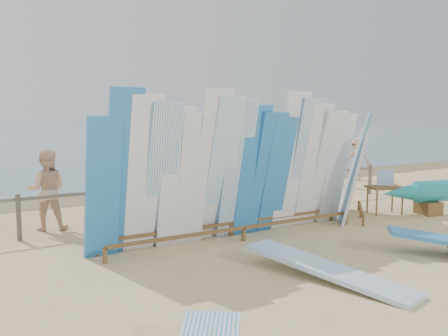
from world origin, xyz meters
TOP-DOWN VIEW (x-y plane):
  - ground at (0.00, 0.00)m, footprint 160.00×160.00m
  - wet_sand_strip at (0.00, 7.20)m, footprint 40.00×2.60m
  - fence at (0.00, 3.00)m, footprint 12.08×0.08m
  - main_surfboard_rack at (-0.43, 0.87)m, footprint 5.80×1.01m
  - side_surfboard_rack at (2.95, 0.97)m, footprint 1.90×1.86m
  - vendor_table at (3.90, 0.80)m, footprint 0.98×0.83m
  - flat_board_a at (-0.65, -1.77)m, footprint 1.12×2.75m
  - beach_chair_left at (0.52, 3.59)m, footprint 0.54×0.56m
  - beach_chair_right at (0.14, 3.89)m, footprint 0.75×0.76m
  - stroller at (1.31, 3.66)m, footprint 0.83×0.97m
  - beachgoer_4 at (1.38, 3.88)m, footprint 1.08×1.02m
  - beachgoer_6 at (2.74, 3.94)m, footprint 0.84×0.65m
  - beachgoer_2 at (-3.33, 3.60)m, footprint 0.91×0.66m
  - beachgoer_3 at (-0.71, 5.47)m, footprint 1.15×0.51m
  - beachgoer_10 at (6.20, 5.28)m, footprint 0.54×1.11m
  - beachgoer_extra_0 at (8.07, 5.33)m, footprint 0.72×1.10m
  - beachgoer_5 at (1.31, 5.67)m, footprint 1.47×0.61m

SIDE VIEW (x-z plane):
  - ground at x=0.00m, z-range 0.00..0.00m
  - wet_sand_strip at x=0.00m, z-range -0.01..0.01m
  - flat_board_a at x=-0.65m, z-range -0.15..0.15m
  - beach_chair_left at x=0.52m, z-range -0.16..0.61m
  - beach_chair_right at x=0.14m, z-range -0.17..0.66m
  - vendor_table at x=3.90m, z-range -0.18..0.91m
  - stroller at x=1.31m, z-range -0.11..1.02m
  - fence at x=0.00m, z-range 0.18..1.08m
  - beachgoer_5 at x=1.31m, z-range 0.00..1.54m
  - beachgoer_6 at x=2.74m, z-range 0.00..1.54m
  - beachgoer_extra_0 at x=8.07m, z-range 0.00..1.58m
  - beachgoer_2 at x=-3.33m, z-range 0.00..1.69m
  - beachgoer_3 at x=-0.71m, z-range 0.00..1.75m
  - beachgoer_4 at x=1.38m, z-range 0.00..1.78m
  - beachgoer_10 at x=6.20m, z-range 0.00..1.85m
  - side_surfboard_rack at x=2.95m, z-range -0.13..2.31m
  - main_surfboard_rack at x=-0.43m, z-range -0.14..2.72m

